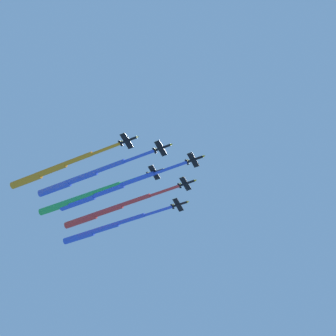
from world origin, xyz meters
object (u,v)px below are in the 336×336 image
(jet_lead, at_px, (105,192))
(jet_port_inner, at_px, (105,211))
(jet_starboard_inner, at_px, (80,178))
(jet_port_mid, at_px, (78,199))
(jet_starboard_mid, at_px, (102,229))
(jet_port_outer, at_px, (50,171))

(jet_lead, distance_m, jet_port_inner, 15.05)
(jet_port_inner, bearing_deg, jet_starboard_inner, 110.83)
(jet_lead, distance_m, jet_port_mid, 15.22)
(jet_starboard_inner, bearing_deg, jet_lead, -97.02)
(jet_port_inner, height_order, jet_starboard_mid, jet_port_inner)
(jet_starboard_mid, xyz_separation_m, jet_port_outer, (-18.29, 47.82, -0.61))
(jet_port_mid, bearing_deg, jet_starboard_inner, 143.89)
(jet_port_inner, xyz_separation_m, jet_port_outer, (-5.75, 39.13, -0.72))
(jet_starboard_mid, bearing_deg, jet_port_mid, 111.30)
(jet_lead, relative_size, jet_port_mid, 1.12)
(jet_port_inner, xyz_separation_m, jet_starboard_mid, (12.55, -8.69, -0.10))
(jet_starboard_mid, bearing_deg, jet_port_outer, 110.93)
(jet_port_mid, relative_size, jet_port_outer, 1.03)
(jet_port_outer, bearing_deg, jet_starboard_mid, -69.07)
(jet_lead, relative_size, jet_starboard_mid, 1.08)
(jet_starboard_inner, relative_size, jet_port_outer, 1.05)
(jet_lead, xyz_separation_m, jet_port_outer, (5.37, 29.00, -1.30))
(jet_port_outer, bearing_deg, jet_port_mid, -69.44)
(jet_starboard_mid, height_order, jet_port_outer, jet_starboard_mid)
(jet_port_inner, distance_m, jet_starboard_mid, 15.26)
(jet_port_mid, relative_size, jet_starboard_mid, 0.96)
(jet_lead, distance_m, jet_starboard_inner, 14.56)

